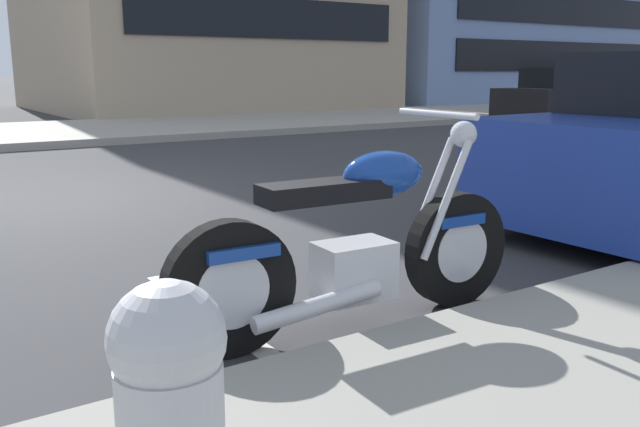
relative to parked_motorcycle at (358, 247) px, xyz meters
The scene contains 6 objects.
ground_plane 4.69m from the parked_motorcycle, 97.13° to the left, with size 260.00×260.00×0.00m, color #333335.
sidewalk_far_curb 16.58m from the parked_motorcycle, 46.44° to the left, with size 120.00×5.00×0.14m, color gray.
parking_stall_stripe 0.80m from the parked_motorcycle, 149.04° to the left, with size 0.12×2.20×0.01m, color silver.
parked_motorcycle is the anchor object (origin of this frame).
car_opposite_curb 16.39m from the parked_motorcycle, 32.57° to the left, with size 4.29×1.94×1.40m.
townhouse_behind_pole 28.92m from the parked_motorcycle, 41.68° to the left, with size 15.56×9.60×8.36m.
Camera 1 is at (-1.49, -7.36, 1.34)m, focal length 38.01 mm.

